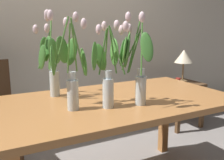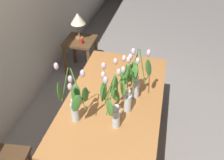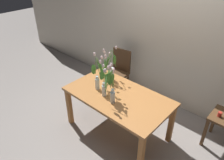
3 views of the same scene
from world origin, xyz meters
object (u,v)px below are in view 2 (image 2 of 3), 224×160
tulip_vase_1 (112,105)px  tulip_vase_3 (74,102)px  side_table (80,47)px  pillar_candle (81,41)px  dining_table (115,104)px  tulip_vase_0 (126,90)px  table_lamp (78,19)px  tulip_vase_2 (135,79)px

tulip_vase_1 → tulip_vase_3: size_ratio=0.98×
side_table → pillar_candle: size_ratio=7.33×
dining_table → pillar_candle: dining_table is taller
dining_table → tulip_vase_0: size_ratio=3.06×
tulip_vase_1 → side_table: size_ratio=1.05×
dining_table → table_lamp: table_lamp is taller
dining_table → tulip_vase_3: tulip_vase_3 is taller
table_lamp → pillar_candle: size_ratio=5.31×
tulip_vase_0 → tulip_vase_2: bearing=-18.7°
tulip_vase_3 → side_table: 1.92m
tulip_vase_1 → tulip_vase_2: (0.37, -0.13, 0.01)m
tulip_vase_0 → dining_table: bearing=44.4°
tulip_vase_0 → tulip_vase_2: (0.16, -0.05, 0.01)m
tulip_vase_3 → table_lamp: (1.79, 0.62, -0.11)m
side_table → table_lamp: table_lamp is taller
table_lamp → side_table: bearing=-155.5°
dining_table → table_lamp: size_ratio=4.02×
tulip_vase_0 → side_table: size_ratio=0.95×
table_lamp → tulip_vase_0: bearing=-147.0°
side_table → dining_table: bearing=-148.0°
tulip_vase_0 → pillar_candle: bearing=33.4°
tulip_vase_0 → side_table: 1.86m
pillar_candle → tulip_vase_2: bearing=-141.7°
tulip_vase_1 → tulip_vase_2: size_ratio=1.01×
tulip_vase_1 → tulip_vase_2: tulip_vase_1 is taller
tulip_vase_2 → pillar_candle: bearing=38.3°
tulip_vase_3 → pillar_candle: size_ratio=7.84×
tulip_vase_3 → pillar_candle: (1.64, 0.54, -0.38)m
tulip_vase_0 → tulip_vase_1: size_ratio=0.91×
dining_table → tulip_vase_2: (0.03, -0.18, 0.33)m
tulip_vase_3 → tulip_vase_2: bearing=-46.3°
dining_table → tulip_vase_2: size_ratio=2.81×
side_table → pillar_candle: pillar_candle is taller
pillar_candle → table_lamp: bearing=29.0°
tulip_vase_3 → tulip_vase_1: bearing=-82.9°
dining_table → tulip_vase_3: size_ratio=2.72×
dining_table → tulip_vase_1: bearing=-170.7°
tulip_vase_3 → dining_table: bearing=-32.9°
table_lamp → dining_table: bearing=-148.3°
tulip_vase_2 → side_table: size_ratio=1.04×
dining_table → table_lamp: 1.66m
tulip_vase_1 → tulip_vase_3: tulip_vase_3 is taller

